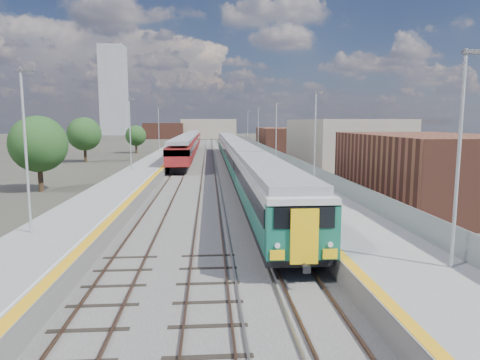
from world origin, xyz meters
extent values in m
plane|color=#47443A|center=(0.00, 50.00, 0.00)|extent=(320.00, 320.00, 0.00)
cube|color=#565451|center=(-2.25, 52.50, 0.03)|extent=(10.50, 155.00, 0.06)
cube|color=#4C3323|center=(0.78, 55.00, 0.11)|extent=(0.07, 160.00, 0.14)
cube|color=#4C3323|center=(2.22, 55.00, 0.11)|extent=(0.07, 160.00, 0.14)
cube|color=#4C3323|center=(-2.72, 55.00, 0.11)|extent=(0.07, 160.00, 0.14)
cube|color=#4C3323|center=(-1.28, 55.00, 0.11)|extent=(0.07, 160.00, 0.14)
cube|color=#4C3323|center=(-6.22, 55.00, 0.11)|extent=(0.07, 160.00, 0.14)
cube|color=#4C3323|center=(-4.78, 55.00, 0.11)|extent=(0.07, 160.00, 0.14)
cube|color=gray|center=(0.45, 55.00, 0.10)|extent=(0.08, 160.00, 0.10)
cube|color=gray|center=(-0.95, 55.00, 0.10)|extent=(0.08, 160.00, 0.10)
cube|color=slate|center=(5.25, 52.50, 0.50)|extent=(4.70, 155.00, 1.00)
cube|color=gray|center=(5.25, 52.50, 1.00)|extent=(4.70, 155.00, 0.03)
cube|color=#ECA315|center=(3.15, 52.50, 1.02)|extent=(0.40, 155.00, 0.01)
cube|color=gray|center=(7.45, 52.50, 1.60)|extent=(0.06, 155.00, 1.20)
cylinder|color=#9EA0A3|center=(6.60, 2.00, 4.77)|extent=(0.12, 0.12, 7.50)
cube|color=#4C4C4F|center=(6.85, 2.00, 8.42)|extent=(0.70, 0.18, 0.14)
cylinder|color=#9EA0A3|center=(6.60, 22.00, 4.77)|extent=(0.12, 0.12, 7.50)
cube|color=#4C4C4F|center=(6.85, 22.00, 8.42)|extent=(0.70, 0.18, 0.14)
cylinder|color=#9EA0A3|center=(6.60, 42.00, 4.77)|extent=(0.12, 0.12, 7.50)
cube|color=#4C4C4F|center=(6.85, 42.00, 8.42)|extent=(0.70, 0.18, 0.14)
cylinder|color=#9EA0A3|center=(6.60, 62.00, 4.77)|extent=(0.12, 0.12, 7.50)
cube|color=#4C4C4F|center=(6.85, 62.00, 8.42)|extent=(0.70, 0.18, 0.14)
cylinder|color=#9EA0A3|center=(6.60, 82.00, 4.77)|extent=(0.12, 0.12, 7.50)
cube|color=#4C4C4F|center=(6.85, 82.00, 8.42)|extent=(0.70, 0.18, 0.14)
cube|color=slate|center=(-9.05, 52.50, 0.50)|extent=(4.30, 155.00, 1.00)
cube|color=gray|center=(-9.05, 52.50, 1.00)|extent=(4.30, 155.00, 0.03)
cube|color=#ECA315|center=(-7.15, 52.50, 1.02)|extent=(0.45, 155.00, 0.01)
cube|color=silver|center=(-7.50, 52.50, 1.03)|extent=(0.08, 155.00, 0.01)
cylinder|color=#9EA0A3|center=(-10.20, 8.00, 4.77)|extent=(0.12, 0.12, 7.50)
cube|color=#4C4C4F|center=(-9.95, 8.00, 8.42)|extent=(0.70, 0.18, 0.14)
cylinder|color=#9EA0A3|center=(-10.20, 34.00, 4.77)|extent=(0.12, 0.12, 7.50)
cube|color=#4C4C4F|center=(-9.95, 34.00, 8.42)|extent=(0.70, 0.18, 0.14)
cylinder|color=#9EA0A3|center=(-10.20, 60.00, 4.77)|extent=(0.12, 0.12, 7.50)
cube|color=#4C4C4F|center=(-9.95, 60.00, 8.42)|extent=(0.70, 0.18, 0.14)
cube|color=brown|center=(14.00, 18.00, 2.60)|extent=(9.00, 16.00, 5.20)
cube|color=#A09280|center=(16.00, 45.00, 3.20)|extent=(11.00, 22.00, 6.40)
cube|color=brown|center=(13.00, 78.00, 2.40)|extent=(8.00, 18.00, 4.80)
cube|color=#A09280|center=(-2.00, 150.00, 3.50)|extent=(20.00, 14.00, 7.00)
cube|color=brown|center=(-18.00, 145.00, 2.80)|extent=(14.00, 12.00, 5.60)
cube|color=gray|center=(-45.00, 190.00, 20.00)|extent=(11.00, 11.00, 40.00)
cube|color=black|center=(1.50, 12.96, 0.86)|extent=(2.66, 19.04, 0.45)
cube|color=#125E4F|center=(1.50, 12.96, 1.64)|extent=(2.75, 19.04, 1.11)
cube|color=black|center=(1.50, 12.96, 2.52)|extent=(2.81, 19.04, 0.76)
cube|color=#BDBFBF|center=(1.50, 12.96, 3.12)|extent=(2.75, 19.04, 0.47)
cube|color=gray|center=(1.50, 12.96, 3.53)|extent=(2.44, 19.04, 0.39)
cube|color=black|center=(1.50, 32.50, 0.86)|extent=(2.66, 19.04, 0.45)
cube|color=#125E4F|center=(1.50, 32.50, 1.64)|extent=(2.75, 19.04, 1.11)
cube|color=black|center=(1.50, 32.50, 2.52)|extent=(2.81, 19.04, 0.76)
cube|color=#BDBFBF|center=(1.50, 32.50, 3.12)|extent=(2.75, 19.04, 0.47)
cube|color=gray|center=(1.50, 32.50, 3.53)|extent=(2.44, 19.04, 0.39)
cube|color=black|center=(1.50, 52.04, 0.86)|extent=(2.66, 19.04, 0.45)
cube|color=#125E4F|center=(1.50, 52.04, 1.64)|extent=(2.75, 19.04, 1.11)
cube|color=black|center=(1.50, 52.04, 2.52)|extent=(2.81, 19.04, 0.76)
cube|color=#BDBFBF|center=(1.50, 52.04, 3.12)|extent=(2.75, 19.04, 0.47)
cube|color=gray|center=(1.50, 52.04, 3.53)|extent=(2.44, 19.04, 0.39)
cube|color=black|center=(1.50, 71.58, 0.86)|extent=(2.66, 19.04, 0.45)
cube|color=#125E4F|center=(1.50, 71.58, 1.64)|extent=(2.75, 19.04, 1.11)
cube|color=black|center=(1.50, 71.58, 2.52)|extent=(2.81, 19.04, 0.76)
cube|color=#BDBFBF|center=(1.50, 71.58, 3.12)|extent=(2.75, 19.04, 0.47)
cube|color=gray|center=(1.50, 71.58, 3.53)|extent=(2.44, 19.04, 0.39)
cube|color=#125E4F|center=(1.50, 3.19, 2.10)|extent=(2.73, 0.59, 2.05)
cube|color=black|center=(1.50, 2.89, 2.69)|extent=(2.25, 0.06, 0.78)
cube|color=yellow|center=(1.50, 2.83, 2.00)|extent=(1.03, 0.10, 2.05)
cube|color=black|center=(-5.50, 45.49, 0.49)|extent=(1.97, 16.78, 0.69)
cube|color=maroon|center=(-5.50, 45.49, 2.13)|extent=(2.91, 19.74, 2.08)
cube|color=black|center=(-5.50, 45.49, 2.65)|extent=(2.97, 19.74, 0.73)
cube|color=gray|center=(-5.50, 45.49, 3.69)|extent=(2.60, 19.74, 0.42)
cube|color=black|center=(-5.50, 65.73, 0.49)|extent=(1.97, 16.78, 0.69)
cube|color=maroon|center=(-5.50, 65.73, 2.13)|extent=(2.91, 19.74, 2.08)
cube|color=black|center=(-5.50, 65.73, 2.65)|extent=(2.97, 19.74, 0.73)
cube|color=gray|center=(-5.50, 65.73, 3.69)|extent=(2.60, 19.74, 0.42)
cube|color=black|center=(-5.50, 85.97, 0.49)|extent=(1.97, 16.78, 0.69)
cube|color=maroon|center=(-5.50, 85.97, 2.13)|extent=(2.91, 19.74, 2.08)
cube|color=black|center=(-5.50, 85.97, 2.65)|extent=(2.97, 19.74, 0.73)
cube|color=gray|center=(-5.50, 85.97, 3.69)|extent=(2.60, 19.74, 0.42)
cylinder|color=#382619|center=(-16.72, 26.39, 1.16)|extent=(0.44, 0.44, 2.32)
sphere|color=#214119|center=(-16.72, 26.39, 4.20)|extent=(4.91, 4.91, 4.91)
cylinder|color=#382619|center=(-20.65, 54.20, 1.18)|extent=(0.44, 0.44, 2.37)
sphere|color=#214119|center=(-20.65, 54.20, 4.28)|extent=(5.00, 5.00, 5.00)
cylinder|color=#382619|center=(-16.10, 72.66, 0.94)|extent=(0.44, 0.44, 1.89)
sphere|color=#214119|center=(-16.10, 72.66, 3.41)|extent=(3.98, 3.98, 3.98)
cylinder|color=#382619|center=(21.66, 62.44, 1.00)|extent=(0.44, 0.44, 2.01)
sphere|color=#214119|center=(21.66, 62.44, 3.63)|extent=(4.24, 4.24, 4.24)
camera|label=1|loc=(-1.91, -11.99, 6.13)|focal=32.00mm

